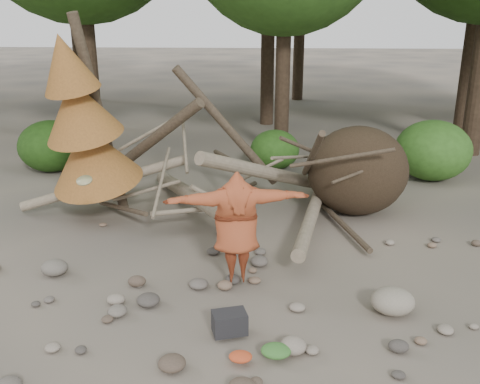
{
  "coord_description": "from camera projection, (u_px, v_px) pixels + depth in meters",
  "views": [
    {
      "loc": [
        0.66,
        -7.1,
        4.34
      ],
      "look_at": [
        0.16,
        1.5,
        1.4
      ],
      "focal_mm": 40.0,
      "sensor_mm": 36.0,
      "label": 1
    }
  ],
  "objects": [
    {
      "name": "ground",
      "position": [
        224.0,
        310.0,
        8.15
      ],
      "size": [
        120.0,
        120.0,
        0.0
      ],
      "primitive_type": "plane",
      "color": "#514C44",
      "rests_on": "ground"
    },
    {
      "name": "deadfall_pile",
      "position": [
        331.0,
        173.0,
        11.74
      ],
      "size": [
        8.55,
        5.24,
        3.3
      ],
      "color": "#332619",
      "rests_on": "ground"
    },
    {
      "name": "dead_conifer",
      "position": [
        84.0,
        126.0,
        10.82
      ],
      "size": [
        2.06,
        2.16,
        4.35
      ],
      "color": "#4C3F30",
      "rests_on": "ground"
    },
    {
      "name": "bush_left",
      "position": [
        51.0,
        146.0,
        15.02
      ],
      "size": [
        1.8,
        1.8,
        1.44
      ],
      "primitive_type": "ellipsoid",
      "color": "#214713",
      "rests_on": "ground"
    },
    {
      "name": "bush_mid",
      "position": [
        275.0,
        149.0,
        15.29
      ],
      "size": [
        1.4,
        1.4,
        1.12
      ],
      "primitive_type": "ellipsoid",
      "color": "#2C5B1A",
      "rests_on": "ground"
    },
    {
      "name": "bush_right",
      "position": [
        433.0,
        150.0,
        14.23
      ],
      "size": [
        2.0,
        2.0,
        1.6
      ],
      "primitive_type": "ellipsoid",
      "color": "#376B21",
      "rests_on": "ground"
    },
    {
      "name": "frisbee_thrower",
      "position": [
        236.0,
        227.0,
        8.62
      ],
      "size": [
        3.74,
        1.04,
        1.88
      ],
      "color": "#9E4323",
      "rests_on": "ground"
    },
    {
      "name": "backpack",
      "position": [
        230.0,
        326.0,
        7.45
      ],
      "size": [
        0.54,
        0.44,
        0.31
      ],
      "primitive_type": "cube",
      "rotation": [
        0.0,
        0.0,
        0.3
      ],
      "color": "black",
      "rests_on": "ground"
    },
    {
      "name": "cloth_green",
      "position": [
        276.0,
        354.0,
        6.99
      ],
      "size": [
        0.4,
        0.33,
        0.15
      ],
      "primitive_type": "ellipsoid",
      "color": "#366C2B",
      "rests_on": "ground"
    },
    {
      "name": "cloth_orange",
      "position": [
        241.0,
        360.0,
        6.9
      ],
      "size": [
        0.31,
        0.25,
        0.11
      ],
      "primitive_type": "ellipsoid",
      "color": "#BA411F",
      "rests_on": "ground"
    },
    {
      "name": "boulder_mid_right",
      "position": [
        393.0,
        301.0,
        8.02
      ],
      "size": [
        0.66,
        0.59,
        0.39
      ],
      "primitive_type": "ellipsoid",
      "color": "gray",
      "rests_on": "ground"
    },
    {
      "name": "boulder_mid_left",
      "position": [
        54.0,
        268.0,
        9.2
      ],
      "size": [
        0.46,
        0.41,
        0.27
      ],
      "primitive_type": "ellipsoid",
      "color": "#696258",
      "rests_on": "ground"
    }
  ]
}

